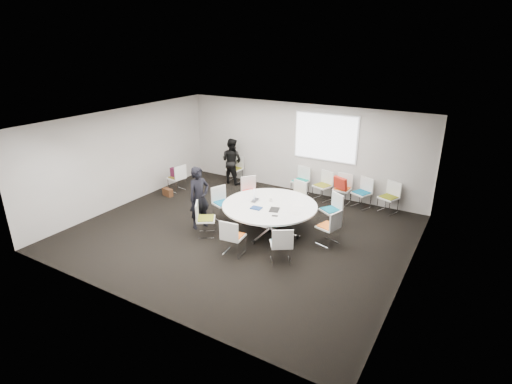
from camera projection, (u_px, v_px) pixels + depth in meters
The scene contains 31 objects.
room_shell at pixel (244, 181), 9.62m from camera, with size 8.08×7.08×2.88m.
conference_table at pixel (270, 211), 10.03m from camera, with size 2.38×2.38×0.73m.
projection_screen at pixel (325, 138), 11.91m from camera, with size 1.90×0.03×1.35m, color white.
chair_ring_a at pixel (328, 233), 9.49m from camera, with size 0.56×0.57×0.88m.
chair_ring_b at pixel (330, 216), 10.41m from camera, with size 0.63×0.62×0.88m.
chair_ring_c at pixel (295, 202), 11.29m from camera, with size 0.56×0.55×0.88m.
chair_ring_d at pixel (251, 198), 11.63m from camera, with size 0.63×0.64×0.88m.
chair_ring_e at pixel (223, 209), 10.85m from camera, with size 0.59×0.60×0.88m.
chair_ring_f at pixel (206, 225), 9.91m from camera, with size 0.63×0.63×0.88m.
chair_ring_g at pixel (233, 243), 9.02m from camera, with size 0.51×0.50×0.88m.
chair_ring_h at pixel (281, 251), 8.70m from camera, with size 0.63×0.63×0.88m.
chair_back_a at pixel (300, 186), 12.53m from camera, with size 0.52×0.51×0.88m.
chair_back_b at pixel (322, 191), 12.13m from camera, with size 0.58×0.58×0.88m.
chair_back_c at pixel (342, 194), 11.87m from camera, with size 0.48×0.47×0.88m.
chair_back_d at pixel (361, 199), 11.57m from camera, with size 0.60×0.59×0.88m.
chair_back_e at pixel (388, 203), 11.24m from camera, with size 0.59×0.59×0.88m.
chair_spare_left at pixel (177, 183), 12.83m from camera, with size 0.51×0.52×0.88m.
chair_person_back at pixel (235, 174), 13.70m from camera, with size 0.48×0.47×0.88m.
person_main at pixel (199, 198), 10.17m from camera, with size 0.60×0.39×1.63m, color black.
person_back at pixel (232, 161), 13.39m from camera, with size 0.75×0.59×1.55m, color black.
laptop at pixel (257, 200), 10.19m from camera, with size 0.30×0.19×0.02m, color #333338.
laptop_lid at pixel (254, 194), 10.29m from camera, with size 0.30×0.02×0.22m, color silver.
notebook_black at pixel (274, 210), 9.65m from camera, with size 0.22×0.30×0.02m, color black.
tablet_folio at pixel (256, 208), 9.73m from camera, with size 0.26×0.20×0.03m, color navy.
papers_right at pixel (298, 206), 9.90m from camera, with size 0.30×0.21×0.00m, color white.
papers_front at pixel (295, 213), 9.50m from camera, with size 0.30×0.21×0.00m, color silver.
cup at pixel (271, 200), 10.16m from camera, with size 0.08×0.08×0.09m, color white.
phone at pixel (275, 216), 9.32m from camera, with size 0.14×0.07×0.01m, color black.
maroon_bag at pixel (176, 173), 12.72m from camera, with size 0.40×0.14×0.28m, color #531633.
brown_bag at pixel (168, 192), 12.48m from camera, with size 0.36×0.16×0.24m, color #462816.
red_jacket at pixel (340, 183), 11.54m from camera, with size 0.44×0.10×0.35m, color #B12315.
Camera 1 is at (4.96, -7.67, 4.59)m, focal length 28.00 mm.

